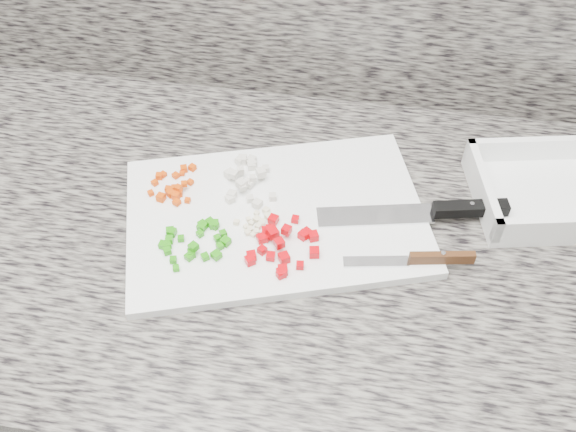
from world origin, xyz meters
The scene contains 11 objects.
cabinet centered at (0.00, 1.44, 0.43)m, with size 3.92×0.62×0.86m, color silver.
countertop centered at (0.00, 1.44, 0.88)m, with size 3.96×0.64×0.04m, color slate.
cutting_board centered at (0.05, 1.45, 0.91)m, with size 0.40×0.27×0.01m, color white.
carrot_pile centered at (-0.10, 1.48, 0.92)m, with size 0.06×0.08×0.02m.
onion_pile centered at (0.00, 1.51, 0.92)m, with size 0.08×0.10×0.02m.
green_pepper_pile centered at (-0.04, 1.39, 0.92)m, with size 0.09×0.09×0.02m.
red_pepper_pile centered at (0.07, 1.40, 0.92)m, with size 0.09×0.10×0.02m.
garlic_pile centered at (0.03, 1.43, 0.92)m, with size 0.05×0.05×0.01m.
chef_knife centered at (0.27, 1.49, 0.92)m, with size 0.26×0.08×0.02m.
paring_knife centered at (0.25, 1.40, 0.92)m, with size 0.16×0.04×0.02m.
tray centered at (0.43, 1.55, 0.92)m, with size 0.26×0.21×0.05m.
Camera 1 is at (0.16, 0.89, 1.55)m, focal length 40.00 mm.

